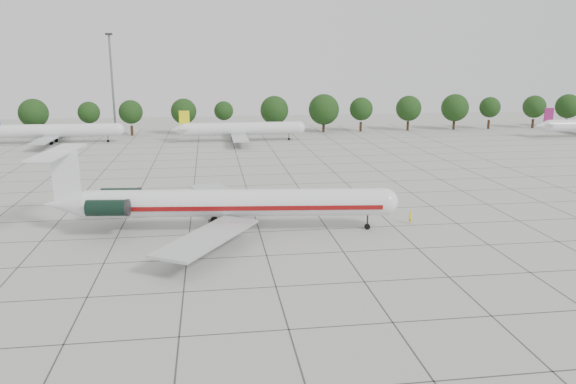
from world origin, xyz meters
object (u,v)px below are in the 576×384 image
object	(u,v)px
ground_crew	(410,217)
floodlight_mast	(112,78)
main_airliner	(216,203)
bg_airliner_c	(241,129)
bg_airliner_b	(56,131)

from	to	relation	value
ground_crew	floodlight_mast	xyz separation A→B (m)	(-48.37, 91.13, 13.51)
main_airliner	floodlight_mast	distance (m)	94.93
ground_crew	bg_airliner_c	bearing A→B (deg)	-112.82
bg_airliner_b	ground_crew	bearing A→B (deg)	-51.19
bg_airliner_c	bg_airliner_b	bearing A→B (deg)	176.51
floodlight_mast	ground_crew	bearing A→B (deg)	-62.04
ground_crew	bg_airliner_c	world-z (taller)	bg_airliner_c
main_airliner	ground_crew	distance (m)	23.33
bg_airliner_c	floodlight_mast	xyz separation A→B (m)	(-32.21, 20.67, 11.37)
bg_airliner_c	floodlight_mast	size ratio (longest dim) A/B	1.11
floodlight_mast	bg_airliner_b	bearing A→B (deg)	-119.91
ground_crew	bg_airliner_b	distance (m)	93.78
bg_airliner_b	floodlight_mast	world-z (taller)	floodlight_mast
ground_crew	bg_airliner_c	xyz separation A→B (m)	(-16.16, 70.45, 2.14)
ground_crew	floodlight_mast	world-z (taller)	floodlight_mast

